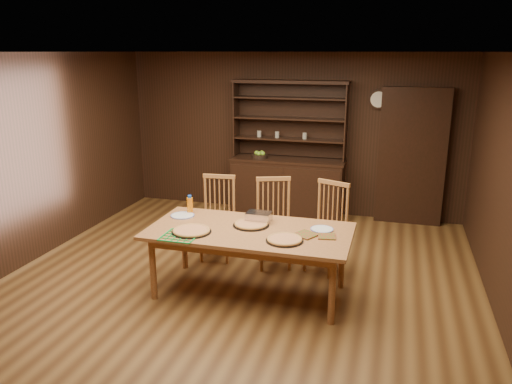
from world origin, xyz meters
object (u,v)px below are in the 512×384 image
(chair_left, at_px, (218,214))
(juice_bottle, at_px, (190,205))
(chair_center, at_px, (274,219))
(china_hutch, at_px, (288,179))
(chair_right, at_px, (328,224))
(dining_table, at_px, (250,235))

(chair_left, xyz_separation_m, juice_bottle, (-0.15, -0.54, 0.28))
(chair_center, relative_size, juice_bottle, 5.07)
(china_hutch, relative_size, chair_right, 1.98)
(chair_center, bearing_deg, juice_bottle, -170.28)
(chair_right, bearing_deg, chair_left, -158.09)
(china_hutch, distance_m, chair_center, 1.98)
(chair_left, distance_m, juice_bottle, 0.62)
(chair_center, distance_m, juice_bottle, 1.07)
(dining_table, relative_size, chair_left, 2.03)
(china_hutch, distance_m, dining_table, 2.85)
(dining_table, bearing_deg, chair_left, 127.79)
(chair_left, distance_m, chair_right, 1.43)
(chair_right, height_order, juice_bottle, chair_right)
(dining_table, bearing_deg, china_hutch, 93.99)
(juice_bottle, bearing_deg, chair_right, 18.79)
(dining_table, distance_m, chair_center, 0.88)
(chair_center, xyz_separation_m, chair_right, (0.67, 0.02, -0.00))
(chair_center, bearing_deg, chair_right, -17.83)
(dining_table, bearing_deg, chair_right, 50.68)
(chair_right, xyz_separation_m, juice_bottle, (-1.58, -0.54, 0.27))
(chair_left, bearing_deg, chair_center, -7.71)
(china_hutch, xyz_separation_m, dining_table, (0.20, -2.84, 0.09))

